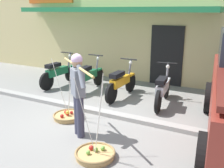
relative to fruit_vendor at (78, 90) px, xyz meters
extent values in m
plane|color=gray|center=(-0.42, 0.47, -0.98)|extent=(90.00, 90.00, 0.00)
cube|color=gray|center=(-0.42, 1.17, -0.93)|extent=(20.00, 0.24, 0.10)
cylinder|color=#38384C|center=(0.07, -0.06, -0.55)|extent=(0.15, 0.15, 0.86)
cylinder|color=#38384C|center=(-0.07, 0.06, -0.55)|extent=(0.15, 0.15, 0.86)
cube|color=slate|center=(0.00, 0.00, 0.15)|extent=(0.39, 0.37, 0.54)
sphere|color=tan|center=(0.00, 0.00, 0.56)|extent=(0.21, 0.21, 0.21)
sphere|color=#D1A8CC|center=(0.00, 0.00, 0.61)|extent=(0.22, 0.22, 0.22)
cylinder|color=slate|center=(0.19, -0.15, 0.32)|extent=(0.32, 0.28, 0.43)
cylinder|color=slate|center=(-0.19, 0.15, 0.32)|extent=(0.32, 0.28, 0.43)
cylinder|color=tan|center=(0.00, 0.00, 0.47)|extent=(1.47, 1.17, 0.04)
cylinder|color=tan|center=(0.72, -0.57, -0.93)|extent=(0.67, 0.67, 0.09)
torus|color=olive|center=(0.72, -0.57, -0.88)|extent=(0.72, 0.72, 0.05)
sphere|color=#78BA47|center=(0.80, -0.43, -0.85)|extent=(0.09, 0.09, 0.09)
sphere|color=red|center=(0.61, -0.52, -0.85)|extent=(0.09, 0.09, 0.09)
sphere|color=#70AD42|center=(0.71, -0.53, -0.85)|extent=(0.08, 0.08, 0.08)
sphere|color=#79BB47|center=(0.65, -0.67, -0.85)|extent=(0.08, 0.08, 0.08)
cylinder|color=silver|center=(0.72, -0.41, -0.21)|extent=(0.01, 0.32, 1.36)
cylinder|color=silver|center=(0.59, -0.64, -0.21)|extent=(0.28, 0.17, 1.36)
cylinder|color=silver|center=(0.86, -0.64, -0.21)|extent=(0.28, 0.17, 1.36)
cylinder|color=tan|center=(-0.72, 0.57, -0.93)|extent=(0.67, 0.67, 0.09)
torus|color=olive|center=(-0.72, 0.57, -0.88)|extent=(0.72, 0.72, 0.05)
sphere|color=#AD1F1B|center=(-0.68, 0.65, -0.85)|extent=(0.08, 0.08, 0.08)
sphere|color=red|center=(-0.75, 0.36, -0.84)|extent=(0.09, 0.09, 0.09)
sphere|color=red|center=(-0.81, 0.61, -0.84)|extent=(0.10, 0.10, 0.10)
sphere|color=red|center=(-0.71, 0.53, -0.85)|extent=(0.08, 0.08, 0.08)
sphere|color=gold|center=(-0.69, 0.50, -0.79)|extent=(0.09, 0.09, 0.09)
cylinder|color=silver|center=(-0.72, 0.72, -0.21)|extent=(0.01, 0.32, 1.36)
cylinder|color=silver|center=(-0.86, 0.49, -0.21)|extent=(0.28, 0.17, 1.36)
cylinder|color=silver|center=(-0.59, 0.49, -0.21)|extent=(0.28, 0.17, 1.36)
cylinder|color=black|center=(-2.66, 3.30, -0.69)|extent=(0.10, 0.58, 0.58)
cylinder|color=black|center=(-2.70, 2.06, -0.69)|extent=(0.10, 0.58, 0.58)
cube|color=#19663D|center=(-2.66, 3.30, -0.43)|extent=(0.15, 0.28, 0.06)
cube|color=#19663D|center=(-2.69, 2.58, -0.47)|extent=(0.23, 0.91, 0.24)
cube|color=black|center=(-2.69, 2.40, -0.23)|extent=(0.24, 0.57, 0.12)
cylinder|color=slate|center=(-2.67, 3.20, -0.30)|extent=(0.07, 0.30, 0.76)
cylinder|color=black|center=(-2.67, 3.12, 0.09)|extent=(0.54, 0.05, 0.04)
sphere|color=silver|center=(-2.66, 3.28, -0.05)|extent=(0.11, 0.11, 0.11)
cylinder|color=black|center=(-1.53, 3.33, -0.69)|extent=(0.10, 0.58, 0.58)
cylinder|color=black|center=(-1.48, 2.09, -0.69)|extent=(0.10, 0.58, 0.58)
cube|color=#19663D|center=(-1.53, 3.33, -0.43)|extent=(0.15, 0.29, 0.06)
cube|color=#19663D|center=(-1.50, 2.61, -0.47)|extent=(0.24, 0.91, 0.24)
cube|color=black|center=(-1.50, 2.43, -0.23)|extent=(0.24, 0.57, 0.12)
cylinder|color=slate|center=(-1.53, 3.23, -0.30)|extent=(0.07, 0.30, 0.76)
cylinder|color=black|center=(-1.53, 3.15, 0.09)|extent=(0.54, 0.06, 0.04)
sphere|color=silver|center=(-1.53, 3.31, -0.05)|extent=(0.11, 0.11, 0.11)
cylinder|color=black|center=(-0.27, 3.18, -0.69)|extent=(0.09, 0.58, 0.58)
cylinder|color=black|center=(-0.30, 1.94, -0.69)|extent=(0.09, 0.58, 0.58)
cube|color=orange|center=(-0.27, 3.18, -0.43)|extent=(0.15, 0.28, 0.06)
cube|color=orange|center=(-0.29, 2.46, -0.47)|extent=(0.22, 0.90, 0.24)
cube|color=black|center=(-0.29, 2.28, -0.23)|extent=(0.23, 0.56, 0.12)
cylinder|color=slate|center=(-0.27, 3.08, -0.30)|extent=(0.07, 0.30, 0.76)
cylinder|color=black|center=(-0.28, 3.00, 0.09)|extent=(0.54, 0.05, 0.04)
sphere|color=silver|center=(-0.27, 3.16, -0.05)|extent=(0.11, 0.11, 0.11)
cylinder|color=black|center=(0.90, 3.15, -0.69)|extent=(0.15, 0.59, 0.58)
cylinder|color=black|center=(1.04, 1.92, -0.69)|extent=(0.15, 0.59, 0.58)
cube|color=silver|center=(0.90, 3.15, -0.43)|extent=(0.17, 0.29, 0.06)
cube|color=silver|center=(0.98, 2.44, -0.47)|extent=(0.30, 0.92, 0.24)
cube|color=black|center=(1.00, 2.26, -0.23)|extent=(0.28, 0.58, 0.12)
cylinder|color=slate|center=(0.91, 3.05, -0.30)|extent=(0.09, 0.30, 0.76)
cylinder|color=black|center=(0.92, 2.97, 0.09)|extent=(0.54, 0.10, 0.04)
sphere|color=silver|center=(0.90, 3.13, -0.05)|extent=(0.11, 0.11, 0.11)
cylinder|color=black|center=(2.17, 2.58, -0.60)|extent=(0.34, 0.78, 0.76)
cylinder|color=black|center=(2.50, -0.32, -0.60)|extent=(0.34, 0.78, 0.76)
cube|color=#DBC684|center=(-1.49, 7.00, 1.12)|extent=(13.00, 5.00, 4.20)
cube|color=#237F47|center=(-1.49, 4.00, 1.52)|extent=(7.15, 1.00, 0.16)
cube|color=black|center=(0.46, 4.48, 0.02)|extent=(1.10, 0.06, 2.00)
camera|label=1|loc=(2.85, -3.93, 1.51)|focal=41.17mm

